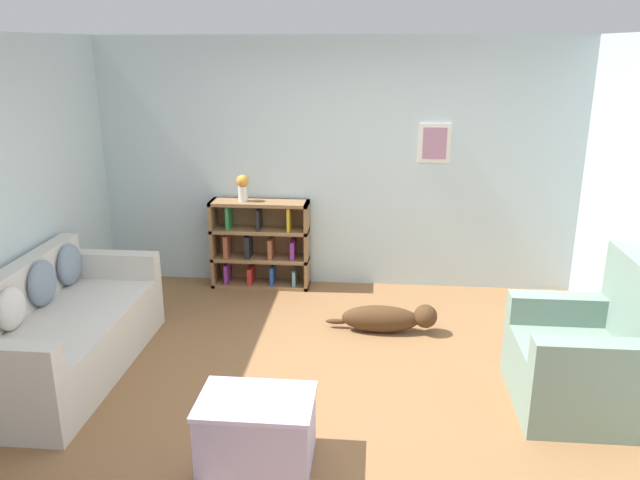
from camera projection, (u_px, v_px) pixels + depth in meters
The scene contains 8 objects.
ground_plane at pixel (315, 386), 4.78m from camera, with size 14.00×14.00×0.00m, color brown.
wall_back at pixel (337, 165), 6.53m from camera, with size 5.60×0.13×2.60m.
couch at pixel (57, 333), 4.91m from camera, with size 0.91×1.98×0.85m.
bookshelf at pixel (260, 245), 6.67m from camera, with size 1.04×0.29×0.94m.
recliner_chair at pixel (590, 357), 4.42m from camera, with size 0.88×0.96×1.11m.
coffee_table at pixel (257, 428), 3.86m from camera, with size 0.71×0.50×0.44m.
dog at pixel (389, 318), 5.65m from camera, with size 1.01×0.22×0.27m.
vase at pixel (243, 186), 6.47m from camera, with size 0.13×0.13×0.28m.
Camera 1 is at (0.43, -4.21, 2.50)m, focal length 35.00 mm.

